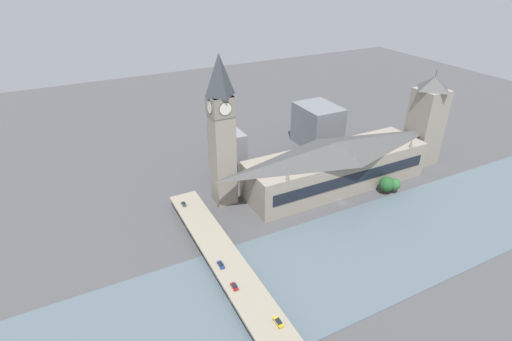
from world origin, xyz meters
The scene contains 14 objects.
ground_plane centered at (0.00, 0.00, 0.00)m, with size 600.00×600.00×0.00m, color #4C4C4F.
river_water centered at (-35.37, 0.00, 0.15)m, with size 58.74×360.00×0.30m, color slate.
parliament_hall centered at (17.33, -8.00, 13.40)m, with size 29.12×105.72×27.00m.
clock_tower centered at (30.71, 54.17, 40.95)m, with size 11.80×11.80×77.48m.
victoria_tower centered at (17.39, -73.07, 27.06)m, with size 16.42×16.42×58.11m.
road_bridge centered at (-35.37, 74.44, 4.15)m, with size 149.49×13.94×5.11m.
car_northbound_lead centered at (-20.67, 77.77, 5.83)m, with size 4.62×1.78×1.42m.
car_northbound_tail centered at (-55.94, 71.42, 5.81)m, with size 4.76×1.81×1.40m.
car_southbound_lead centered at (-33.99, 77.81, 5.80)m, with size 4.17×1.84×1.36m.
car_southbound_mid centered at (28.77, 77.16, 5.84)m, with size 3.90×1.76×1.46m.
city_block_west centered at (61.87, 38.69, 13.11)m, with size 27.02×14.05×26.21m.
city_block_center centered at (68.21, -30.62, 13.80)m, with size 30.51×23.62×27.61m.
tree_embankment_near centered at (-3.94, -31.80, 5.09)m, with size 6.57×6.57×8.39m.
tree_embankment_mid centered at (-2.64, -27.38, 5.64)m, with size 8.22×8.22×9.75m.
Camera 1 is at (-136.38, 121.27, 115.84)m, focal length 28.00 mm.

